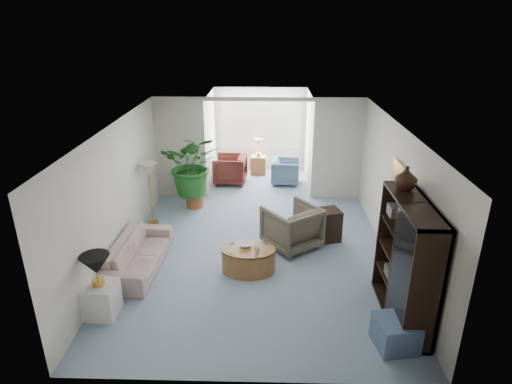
{
  "coord_description": "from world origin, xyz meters",
  "views": [
    {
      "loc": [
        0.21,
        -7.13,
        4.22
      ],
      "look_at": [
        0.0,
        0.6,
        1.1
      ],
      "focal_mm": 30.53,
      "sensor_mm": 36.0,
      "label": 1
    }
  ],
  "objects_px": {
    "coffee_cup": "(257,249)",
    "sunroom_chair_blue": "(286,172)",
    "framed_picture": "(399,176)",
    "ottoman": "(396,333)",
    "coffee_table": "(249,260)",
    "end_table": "(101,300)",
    "entertainment_cabinet": "(406,262)",
    "plant_pot": "(195,200)",
    "sunroom_table": "(258,165)",
    "sofa": "(139,253)",
    "table_lamp": "(95,265)",
    "coffee_bowl": "(246,245)",
    "floor_lamp": "(148,170)",
    "sunroom_chair_maroon": "(230,169)",
    "wingback_chair": "(292,227)",
    "cabinet_urn": "(406,178)",
    "side_table_dark": "(326,225)"
  },
  "relations": [
    {
      "from": "floor_lamp",
      "to": "sunroom_table",
      "type": "relative_size",
      "value": 0.68
    },
    {
      "from": "sofa",
      "to": "coffee_bowl",
      "type": "height_order",
      "value": "sofa"
    },
    {
      "from": "coffee_table",
      "to": "wingback_chair",
      "type": "height_order",
      "value": "wingback_chair"
    },
    {
      "from": "coffee_cup",
      "to": "sunroom_chair_maroon",
      "type": "height_order",
      "value": "sunroom_chair_maroon"
    },
    {
      "from": "framed_picture",
      "to": "ottoman",
      "type": "relative_size",
      "value": 0.94
    },
    {
      "from": "sofa",
      "to": "sunroom_chair_maroon",
      "type": "bearing_deg",
      "value": -13.86
    },
    {
      "from": "end_table",
      "to": "table_lamp",
      "type": "xyz_separation_m",
      "value": [
        0.0,
        0.0,
        0.61
      ]
    },
    {
      "from": "table_lamp",
      "to": "coffee_bowl",
      "type": "xyz_separation_m",
      "value": [
        2.12,
        1.37,
        -0.39
      ]
    },
    {
      "from": "coffee_bowl",
      "to": "framed_picture",
      "type": "bearing_deg",
      "value": 5.58
    },
    {
      "from": "sofa",
      "to": "entertainment_cabinet",
      "type": "height_order",
      "value": "entertainment_cabinet"
    },
    {
      "from": "end_table",
      "to": "coffee_table",
      "type": "height_order",
      "value": "end_table"
    },
    {
      "from": "framed_picture",
      "to": "coffee_cup",
      "type": "bearing_deg",
      "value": -169.31
    },
    {
      "from": "sofa",
      "to": "table_lamp",
      "type": "distance_m",
      "value": 1.49
    },
    {
      "from": "framed_picture",
      "to": "ottoman",
      "type": "distance_m",
      "value": 2.7
    },
    {
      "from": "side_table_dark",
      "to": "plant_pot",
      "type": "bearing_deg",
      "value": 151.52
    },
    {
      "from": "coffee_table",
      "to": "ottoman",
      "type": "relative_size",
      "value": 1.8
    },
    {
      "from": "coffee_cup",
      "to": "sunroom_chair_blue",
      "type": "relative_size",
      "value": 0.14
    },
    {
      "from": "sunroom_chair_blue",
      "to": "plant_pot",
      "type": "bearing_deg",
      "value": 130.82
    },
    {
      "from": "coffee_cup",
      "to": "framed_picture",
      "type": "bearing_deg",
      "value": 10.69
    },
    {
      "from": "coffee_table",
      "to": "cabinet_urn",
      "type": "height_order",
      "value": "cabinet_urn"
    },
    {
      "from": "sunroom_table",
      "to": "sunroom_chair_blue",
      "type": "bearing_deg",
      "value": -45.0
    },
    {
      "from": "end_table",
      "to": "sunroom_table",
      "type": "relative_size",
      "value": 0.99
    },
    {
      "from": "coffee_cup",
      "to": "plant_pot",
      "type": "distance_m",
      "value": 3.32
    },
    {
      "from": "cabinet_urn",
      "to": "entertainment_cabinet",
      "type": "bearing_deg",
      "value": -90.0
    },
    {
      "from": "coffee_table",
      "to": "sunroom_chair_maroon",
      "type": "relative_size",
      "value": 1.12
    },
    {
      "from": "end_table",
      "to": "sunroom_chair_maroon",
      "type": "relative_size",
      "value": 0.61
    },
    {
      "from": "side_table_dark",
      "to": "cabinet_urn",
      "type": "bearing_deg",
      "value": -66.58
    },
    {
      "from": "table_lamp",
      "to": "coffee_table",
      "type": "height_order",
      "value": "table_lamp"
    },
    {
      "from": "framed_picture",
      "to": "coffee_bowl",
      "type": "relative_size",
      "value": 2.14
    },
    {
      "from": "end_table",
      "to": "wingback_chair",
      "type": "distance_m",
      "value": 3.71
    },
    {
      "from": "sofa",
      "to": "end_table",
      "type": "xyz_separation_m",
      "value": [
        -0.2,
        -1.35,
        -0.02
      ]
    },
    {
      "from": "sofa",
      "to": "ottoman",
      "type": "height_order",
      "value": "sofa"
    },
    {
      "from": "wingback_chair",
      "to": "cabinet_urn",
      "type": "relative_size",
      "value": 2.73
    },
    {
      "from": "table_lamp",
      "to": "sunroom_chair_maroon",
      "type": "height_order",
      "value": "table_lamp"
    },
    {
      "from": "coffee_bowl",
      "to": "sunroom_table",
      "type": "xyz_separation_m",
      "value": [
        0.11,
        5.09,
        -0.22
      ]
    },
    {
      "from": "side_table_dark",
      "to": "sofa",
      "type": "bearing_deg",
      "value": -161.68
    },
    {
      "from": "framed_picture",
      "to": "floor_lamp",
      "type": "height_order",
      "value": "framed_picture"
    },
    {
      "from": "coffee_table",
      "to": "framed_picture",
      "type": "bearing_deg",
      "value": 7.9
    },
    {
      "from": "end_table",
      "to": "entertainment_cabinet",
      "type": "relative_size",
      "value": 0.28
    },
    {
      "from": "coffee_cup",
      "to": "coffee_bowl",
      "type": "bearing_deg",
      "value": 135.0
    },
    {
      "from": "end_table",
      "to": "sunroom_chair_blue",
      "type": "relative_size",
      "value": 0.7
    },
    {
      "from": "sofa",
      "to": "coffee_bowl",
      "type": "relative_size",
      "value": 8.27
    },
    {
      "from": "end_table",
      "to": "plant_pot",
      "type": "bearing_deg",
      "value": 79.32
    },
    {
      "from": "sofa",
      "to": "sunroom_chair_blue",
      "type": "relative_size",
      "value": 2.61
    },
    {
      "from": "plant_pot",
      "to": "sunroom_table",
      "type": "bearing_deg",
      "value": 58.45
    },
    {
      "from": "entertainment_cabinet",
      "to": "coffee_cup",
      "type": "bearing_deg",
      "value": 153.54
    },
    {
      "from": "framed_picture",
      "to": "wingback_chair",
      "type": "xyz_separation_m",
      "value": [
        -1.76,
        0.58,
        -1.27
      ]
    },
    {
      "from": "framed_picture",
      "to": "floor_lamp",
      "type": "relative_size",
      "value": 1.39
    },
    {
      "from": "coffee_cup",
      "to": "sunroom_chair_blue",
      "type": "xyz_separation_m",
      "value": [
        0.66,
        4.54,
        -0.16
      ]
    },
    {
      "from": "framed_picture",
      "to": "coffee_cup",
      "type": "relative_size",
      "value": 4.74
    }
  ]
}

